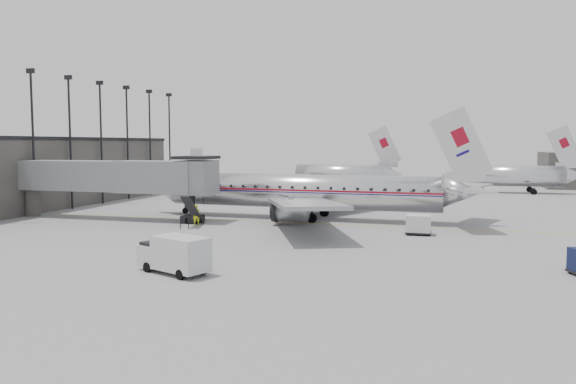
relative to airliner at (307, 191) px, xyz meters
name	(u,v)px	position (x,y,z in m)	size (l,w,h in m)	color
ground	(274,232)	(-0.69, -8.98, -2.76)	(160.00, 160.00, 0.00)	slate
terminal	(24,173)	(-34.69, 1.02, 1.24)	(12.00, 46.00, 8.00)	#3D3A37
apron_line	(324,224)	(2.31, -2.98, -2.76)	(0.15, 60.00, 0.01)	gold
jet_bridge	(124,178)	(-17.35, -5.31, 1.42)	(21.00, 6.20, 7.10)	slate
floodlight_masts	(86,136)	(-28.19, 4.02, 5.60)	(0.90, 42.25, 15.25)	black
distant_aircraft_near	(342,174)	(-2.49, 33.02, -0.03)	(16.39, 3.20, 10.26)	silver
distant_aircraft_mid	(516,175)	(23.51, 37.02, -0.03)	(16.39, 3.20, 10.26)	silver
airliner	(307,191)	(0.00, 0.00, 0.00)	(34.72, 32.15, 10.98)	silver
service_van	(174,254)	(-1.88, -24.95, -1.60)	(5.02, 3.50, 2.21)	#B8B8BA
baggage_cart_white	(419,224)	(11.19, -6.98, -1.89)	(2.10, 1.60, 1.64)	silver
ramp_worker	(197,215)	(-8.85, -6.92, -1.81)	(0.70, 0.46, 1.91)	yellow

